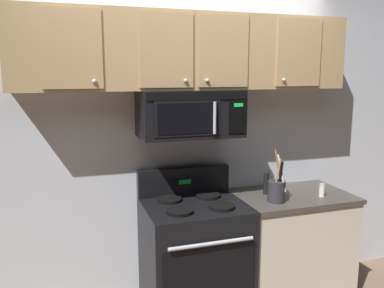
# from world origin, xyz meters

# --- Properties ---
(back_wall) EXTENTS (5.20, 0.10, 2.70)m
(back_wall) POSITION_xyz_m (0.00, 0.79, 1.35)
(back_wall) COLOR silver
(back_wall) RESTS_ON ground_plane
(stove_range) EXTENTS (0.76, 0.69, 1.12)m
(stove_range) POSITION_xyz_m (0.00, 0.42, 0.47)
(stove_range) COLOR black
(stove_range) RESTS_ON ground_plane
(over_range_microwave) EXTENTS (0.76, 0.43, 0.35)m
(over_range_microwave) POSITION_xyz_m (-0.00, 0.54, 1.58)
(over_range_microwave) COLOR black
(upper_cabinets) EXTENTS (2.50, 0.36, 0.55)m
(upper_cabinets) POSITION_xyz_m (-0.00, 0.57, 2.02)
(upper_cabinets) COLOR tan
(counter_segment) EXTENTS (0.93, 0.65, 0.90)m
(counter_segment) POSITION_xyz_m (0.84, 0.43, 0.45)
(counter_segment) COLOR beige
(counter_segment) RESTS_ON ground_plane
(utensil_crock_charcoal) EXTENTS (0.13, 0.13, 0.40)m
(utensil_crock_charcoal) POSITION_xyz_m (0.62, 0.29, 0.99)
(utensil_crock_charcoal) COLOR #2D2D33
(utensil_crock_charcoal) RESTS_ON counter_segment
(salt_shaker) EXTENTS (0.05, 0.05, 0.11)m
(salt_shaker) POSITION_xyz_m (1.02, 0.29, 0.95)
(salt_shaker) COLOR white
(salt_shaker) RESTS_ON counter_segment
(pepper_mill) EXTENTS (0.05, 0.05, 0.18)m
(pepper_mill) POSITION_xyz_m (0.64, 0.49, 0.99)
(pepper_mill) COLOR black
(pepper_mill) RESTS_ON counter_segment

